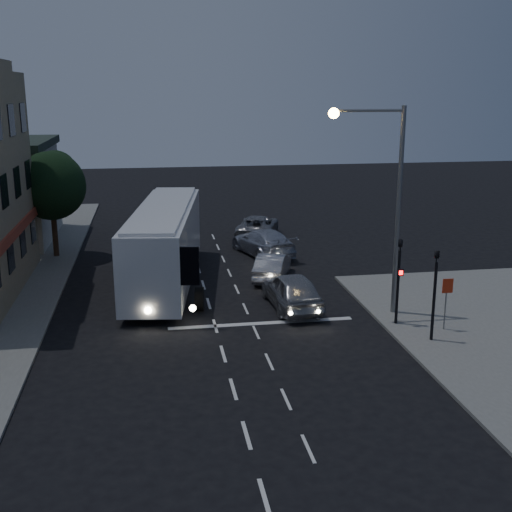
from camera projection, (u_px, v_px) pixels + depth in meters
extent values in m
plane|color=black|center=(220.00, 344.00, 25.36)|extent=(120.00, 120.00, 0.00)
cube|color=silver|center=(265.00, 498.00, 15.81)|extent=(0.12, 1.60, 0.01)
cube|color=silver|center=(247.00, 435.00, 18.67)|extent=(0.12, 1.60, 0.01)
cube|color=silver|center=(233.00, 389.00, 21.54)|extent=(0.12, 1.60, 0.01)
cube|color=silver|center=(223.00, 354.00, 24.40)|extent=(0.12, 1.60, 0.01)
cube|color=silver|center=(215.00, 326.00, 27.27)|extent=(0.12, 1.60, 0.01)
cube|color=silver|center=(209.00, 303.00, 30.13)|extent=(0.12, 1.60, 0.01)
cube|color=silver|center=(203.00, 285.00, 32.99)|extent=(0.12, 1.60, 0.01)
cube|color=silver|center=(199.00, 269.00, 35.86)|extent=(0.12, 1.60, 0.01)
cube|color=silver|center=(195.00, 256.00, 38.72)|extent=(0.12, 1.60, 0.01)
cube|color=silver|center=(192.00, 244.00, 41.59)|extent=(0.12, 1.60, 0.01)
cube|color=silver|center=(308.00, 449.00, 17.97)|extent=(0.10, 1.50, 0.01)
cube|color=silver|center=(286.00, 399.00, 20.83)|extent=(0.10, 1.50, 0.01)
cube|color=silver|center=(269.00, 362.00, 23.70)|extent=(0.10, 1.50, 0.01)
cube|color=silver|center=(256.00, 332.00, 26.56)|extent=(0.10, 1.50, 0.01)
cube|color=silver|center=(245.00, 309.00, 29.43)|extent=(0.10, 1.50, 0.01)
cube|color=silver|center=(237.00, 289.00, 32.29)|extent=(0.10, 1.50, 0.01)
cube|color=silver|center=(229.00, 273.00, 35.15)|extent=(0.10, 1.50, 0.01)
cube|color=silver|center=(223.00, 259.00, 38.02)|extent=(0.10, 1.50, 0.01)
cube|color=silver|center=(218.00, 247.00, 40.88)|extent=(0.10, 1.50, 0.01)
cube|color=silver|center=(213.00, 237.00, 43.75)|extent=(0.10, 1.50, 0.01)
cube|color=silver|center=(261.00, 323.00, 27.58)|extent=(8.00, 0.35, 0.01)
cube|color=silver|center=(165.00, 243.00, 32.84)|extent=(4.53, 13.41, 3.51)
cube|color=silver|center=(164.00, 208.00, 32.38)|extent=(4.03, 12.91, 0.20)
cube|color=black|center=(169.00, 266.00, 26.47)|extent=(2.52, 0.48, 1.64)
cube|color=black|center=(191.00, 226.00, 33.40)|extent=(1.55, 10.86, 0.99)
cube|color=black|center=(137.00, 228.00, 32.96)|extent=(1.55, 10.86, 0.99)
cube|color=maroon|center=(191.00, 246.00, 34.23)|extent=(0.86, 5.98, 1.53)
cube|color=maroon|center=(138.00, 248.00, 33.79)|extent=(0.86, 5.98, 1.53)
cylinder|color=black|center=(138.00, 302.00, 28.63)|extent=(0.53, 1.14, 1.10)
cylinder|color=black|center=(199.00, 299.00, 29.06)|extent=(0.53, 1.14, 1.10)
cylinder|color=black|center=(140.00, 260.00, 35.64)|extent=(0.53, 1.14, 1.10)
cylinder|color=black|center=(189.00, 258.00, 36.07)|extent=(0.53, 1.14, 1.10)
cylinder|color=black|center=(140.00, 252.00, 37.42)|extent=(0.53, 1.14, 1.10)
cylinder|color=black|center=(187.00, 250.00, 37.85)|extent=(0.53, 1.14, 1.10)
cylinder|color=#FFF2CC|center=(148.00, 311.00, 26.72)|extent=(0.29, 0.09, 0.29)
cylinder|color=#FFF2CC|center=(193.00, 308.00, 27.02)|extent=(0.29, 0.09, 0.29)
imported|color=#9E9EA2|center=(292.00, 290.00, 29.36)|extent=(2.26, 5.01, 1.67)
imported|color=#A5A5A9|center=(272.00, 266.00, 33.90)|extent=(2.79, 4.46, 1.39)
imported|color=#AAAEBC|center=(263.00, 242.00, 38.79)|extent=(3.68, 5.89, 1.59)
imported|color=gray|center=(257.00, 226.00, 43.55)|extent=(3.92, 5.82, 1.48)
cylinder|color=black|center=(398.00, 287.00, 26.88)|extent=(0.12, 0.12, 3.20)
imported|color=black|center=(401.00, 240.00, 26.36)|extent=(0.15, 0.18, 0.90)
cube|color=black|center=(400.00, 272.00, 26.53)|extent=(0.25, 0.12, 0.30)
cube|color=#FF0C0C|center=(401.00, 273.00, 26.47)|extent=(0.16, 0.02, 0.18)
cylinder|color=black|center=(434.00, 301.00, 25.08)|extent=(0.12, 0.12, 3.20)
imported|color=black|center=(438.00, 251.00, 24.57)|extent=(0.18, 0.15, 0.90)
cylinder|color=slate|center=(445.00, 306.00, 26.35)|extent=(0.06, 0.06, 2.00)
cube|color=red|center=(448.00, 286.00, 26.05)|extent=(0.45, 0.03, 0.60)
cylinder|color=slate|center=(398.00, 213.00, 27.55)|extent=(0.20, 0.20, 9.00)
cylinder|color=slate|center=(369.00, 111.00, 26.23)|extent=(3.00, 0.12, 0.12)
sphere|color=#FFBF59|center=(334.00, 113.00, 26.02)|extent=(0.44, 0.44, 0.44)
cube|color=#A9402B|center=(16.00, 232.00, 30.80)|extent=(0.15, 12.00, 0.50)
cube|color=black|center=(11.00, 256.00, 29.56)|extent=(0.06, 1.30, 1.50)
cube|color=black|center=(23.00, 241.00, 32.43)|extent=(0.06, 1.30, 1.50)
cube|color=black|center=(33.00, 229.00, 35.29)|extent=(0.06, 1.30, 1.50)
cube|color=black|center=(4.00, 191.00, 28.81)|extent=(0.06, 1.30, 1.50)
cube|color=black|center=(17.00, 182.00, 31.67)|extent=(0.06, 1.30, 1.50)
cube|color=black|center=(28.00, 174.00, 34.54)|extent=(0.06, 1.30, 1.50)
cube|color=black|center=(11.00, 120.00, 30.91)|extent=(0.06, 1.30, 1.50)
cube|color=black|center=(23.00, 117.00, 33.78)|extent=(0.06, 1.30, 1.50)
cylinder|color=black|center=(55.00, 233.00, 38.00)|extent=(0.32, 0.32, 2.80)
sphere|color=black|center=(51.00, 186.00, 37.30)|extent=(4.00, 4.00, 4.00)
sphere|color=black|center=(55.00, 172.00, 37.73)|extent=(2.60, 2.60, 2.60)
sphere|color=black|center=(44.00, 180.00, 36.58)|extent=(2.40, 2.40, 2.40)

